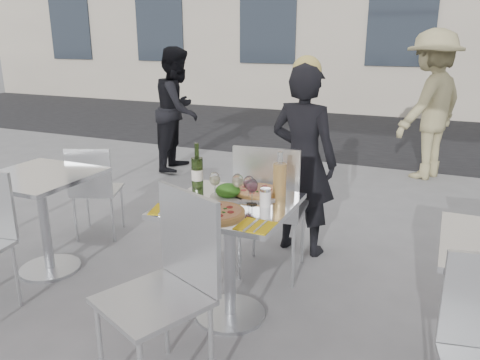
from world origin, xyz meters
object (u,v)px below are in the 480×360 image
at_px(pizza_far, 256,192).
at_px(napkin_right, 256,225).
at_px(wine_bottle, 197,171).
at_px(napkin_left, 168,209).
at_px(pedestrian_b, 430,105).
at_px(salad_plate, 228,192).
at_px(main_table, 230,236).
at_px(chair_far, 270,201).
at_px(woman_diner, 303,161).
at_px(wineglass_white_b, 238,181).
at_px(wineglass_red_a, 252,187).
at_px(side_chair_lfar, 94,185).
at_px(pedestrian_a, 178,109).
at_px(chair_near, 170,276).
at_px(wineglass_red_b, 249,184).
at_px(sugar_shaker, 265,197).
at_px(side_table_left, 42,202).
at_px(carafe, 280,180).
at_px(wineglass_white_a, 215,180).
at_px(pizza_near, 216,212).

height_order(pizza_far, napkin_right, pizza_far).
height_order(wine_bottle, napkin_left, wine_bottle).
bearing_deg(pedestrian_b, wine_bottle, 7.14).
bearing_deg(salad_plate, main_table, -59.51).
distance_m(chair_far, woman_diner, 0.58).
distance_m(salad_plate, napkin_left, 0.40).
distance_m(pedestrian_b, salad_plate, 3.83).
distance_m(wineglass_white_b, wineglass_red_a, 0.13).
bearing_deg(side_chair_lfar, pedestrian_a, -100.07).
distance_m(chair_near, wineglass_red_b, 0.77).
height_order(main_table, sugar_shaker, sugar_shaker).
height_order(wineglass_white_b, napkin_left, wineglass_white_b).
bearing_deg(side_table_left, carafe, 6.12).
relative_size(side_table_left, napkin_right, 3.74).
xyz_separation_m(pedestrian_b, wineglass_white_a, (-1.02, -3.73, -0.04)).
bearing_deg(carafe, woman_diner, 97.82).
height_order(pizza_near, sugar_shaker, sugar_shaker).
bearing_deg(pedestrian_a, wineglass_white_a, -155.84).
bearing_deg(wineglass_white_b, sugar_shaker, -15.32).
relative_size(chair_near, side_chair_lfar, 1.20).
bearing_deg(pizza_far, chair_far, 96.00).
bearing_deg(woman_diner, napkin_right, 106.28).
distance_m(salad_plate, wine_bottle, 0.28).
xyz_separation_m(chair_far, side_chair_lfar, (-1.61, 0.06, -0.10)).
height_order(side_table_left, pedestrian_a, pedestrian_a).
bearing_deg(wineglass_red_a, wineglass_white_b, 153.19).
bearing_deg(pedestrian_a, wineglass_red_b, -152.88).
distance_m(sugar_shaker, napkin_right, 0.31).
distance_m(pedestrian_b, wineglass_white_b, 3.81).
relative_size(chair_far, napkin_right, 4.96).
distance_m(side_chair_lfar, carafe, 1.90).
distance_m(side_table_left, wineglass_white_b, 1.55).
xyz_separation_m(pizza_far, wine_bottle, (-0.39, -0.04, 0.10)).
bearing_deg(carafe, pizza_far, 170.02).
xyz_separation_m(woman_diner, pedestrian_a, (-2.21, 1.78, 0.04)).
bearing_deg(pizza_far, side_table_left, -172.24).
xyz_separation_m(main_table, napkin_right, (0.27, -0.26, 0.21)).
distance_m(sugar_shaker, napkin_left, 0.56).
bearing_deg(pizza_far, pedestrian_b, 77.14).
height_order(wineglass_white_a, napkin_right, wineglass_white_a).
bearing_deg(napkin_left, salad_plate, 40.99).
height_order(pizza_near, wineglass_white_b, wineglass_white_b).
height_order(carafe, sugar_shaker, carafe).
relative_size(napkin_left, napkin_right, 1.10).
height_order(chair_far, pedestrian_b, pedestrian_b).
relative_size(chair_near, pedestrian_a, 0.62).
distance_m(main_table, side_chair_lfar, 1.68).
bearing_deg(chair_near, side_chair_lfar, 164.05).
bearing_deg(wineglass_white_b, woman_diner, 84.27).
relative_size(main_table, wine_bottle, 2.54).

